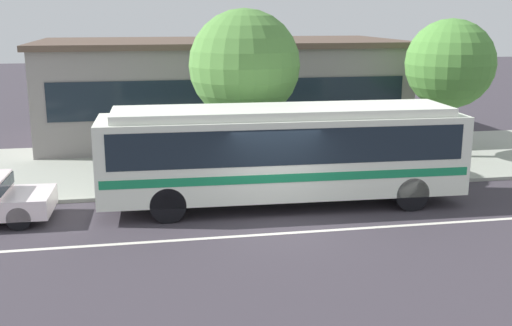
{
  "coord_description": "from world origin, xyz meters",
  "views": [
    {
      "loc": [
        -3.6,
        -15.82,
        5.62
      ],
      "look_at": [
        -0.3,
        1.78,
        1.3
      ],
      "focal_mm": 43.7,
      "sensor_mm": 36.0,
      "label": 1
    }
  ],
  "objects_px": {
    "street_tree_near_stop": "(244,65)",
    "street_tree_mid_block": "(450,64)",
    "pedestrian_waiting_near_sign": "(267,155)",
    "bus_stop_sign": "(358,135)",
    "transit_bus": "(283,149)"
  },
  "relations": [
    {
      "from": "street_tree_near_stop",
      "to": "street_tree_mid_block",
      "type": "xyz_separation_m",
      "value": [
        8.17,
        1.28,
        -0.18
      ]
    },
    {
      "from": "pedestrian_waiting_near_sign",
      "to": "street_tree_near_stop",
      "type": "distance_m",
      "value": 3.2
    },
    {
      "from": "bus_stop_sign",
      "to": "street_tree_mid_block",
      "type": "bearing_deg",
      "value": 31.64
    },
    {
      "from": "street_tree_mid_block",
      "to": "street_tree_near_stop",
      "type": "bearing_deg",
      "value": -171.09
    },
    {
      "from": "pedestrian_waiting_near_sign",
      "to": "bus_stop_sign",
      "type": "height_order",
      "value": "bus_stop_sign"
    },
    {
      "from": "pedestrian_waiting_near_sign",
      "to": "street_tree_mid_block",
      "type": "relative_size",
      "value": 0.31
    },
    {
      "from": "transit_bus",
      "to": "bus_stop_sign",
      "type": "distance_m",
      "value": 3.54
    },
    {
      "from": "transit_bus",
      "to": "pedestrian_waiting_near_sign",
      "type": "bearing_deg",
      "value": 92.55
    },
    {
      "from": "pedestrian_waiting_near_sign",
      "to": "transit_bus",
      "type": "bearing_deg",
      "value": -87.45
    },
    {
      "from": "pedestrian_waiting_near_sign",
      "to": "street_tree_near_stop",
      "type": "bearing_deg",
      "value": 108.32
    },
    {
      "from": "transit_bus",
      "to": "pedestrian_waiting_near_sign",
      "type": "relative_size",
      "value": 6.47
    },
    {
      "from": "bus_stop_sign",
      "to": "transit_bus",
      "type": "bearing_deg",
      "value": -147.9
    },
    {
      "from": "street_tree_mid_block",
      "to": "bus_stop_sign",
      "type": "bearing_deg",
      "value": -148.36
    },
    {
      "from": "transit_bus",
      "to": "pedestrian_waiting_near_sign",
      "type": "distance_m",
      "value": 2.09
    },
    {
      "from": "transit_bus",
      "to": "bus_stop_sign",
      "type": "relative_size",
      "value": 4.44
    }
  ]
}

